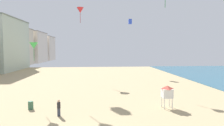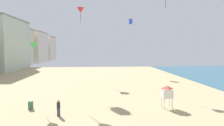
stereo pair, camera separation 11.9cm
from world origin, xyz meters
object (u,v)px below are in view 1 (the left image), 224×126
at_px(kite_blue_box, 130,22).
at_px(kite_green_delta_2, 34,46).
at_px(beach_trash_bin, 31,105).
at_px(kite_flyer, 59,107).
at_px(kite_red_delta, 80,10).
at_px(lifeguard_stand, 167,92).

relative_size(kite_blue_box, kite_green_delta_2, 0.58).
bearing_deg(kite_green_delta_2, beach_trash_bin, -84.99).
xyz_separation_m(kite_flyer, kite_red_delta, (0.20, 24.81, 14.11)).
height_order(kite_flyer, kite_green_delta_2, kite_green_delta_2).
bearing_deg(beach_trash_bin, kite_red_delta, 80.53).
height_order(beach_trash_bin, kite_blue_box, kite_blue_box).
bearing_deg(kite_flyer, kite_green_delta_2, 45.57).
relative_size(lifeguard_stand, beach_trash_bin, 2.83).
xyz_separation_m(lifeguard_stand, kite_blue_box, (0.90, 30.82, 11.93)).
bearing_deg(kite_blue_box, kite_flyer, -110.93).
relative_size(lifeguard_stand, kite_green_delta_2, 1.16).
relative_size(kite_flyer, beach_trash_bin, 1.82).
bearing_deg(kite_blue_box, kite_red_delta, -147.46).
distance_m(lifeguard_stand, kite_red_delta, 28.84).
bearing_deg(lifeguard_stand, kite_blue_box, 75.61).
relative_size(kite_flyer, kite_green_delta_2, 0.75).
distance_m(kite_blue_box, kite_red_delta, 14.62).
distance_m(kite_flyer, kite_green_delta_2, 8.61).
bearing_deg(kite_flyer, beach_trash_bin, 62.27).
xyz_separation_m(lifeguard_stand, kite_green_delta_2, (-15.30, 2.97, 5.18)).
distance_m(lifeguard_stand, kite_green_delta_2, 16.42).
distance_m(kite_flyer, beach_trash_bin, 4.35).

